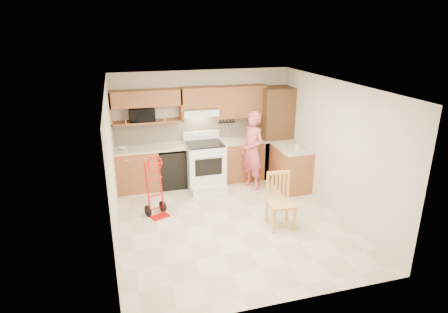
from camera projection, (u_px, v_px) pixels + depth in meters
name	position (u px, v px, depth m)	size (l,w,h in m)	color
floor	(231.00, 222.00, 6.99)	(4.00, 4.50, 0.02)	beige
ceiling	(232.00, 85.00, 6.15)	(4.00, 4.50, 0.02)	white
wall_back	(203.00, 126.00, 8.62)	(4.00, 0.02, 2.50)	beige
wall_front	(287.00, 218.00, 4.52)	(4.00, 0.02, 2.50)	beige
wall_left	(112.00, 169.00, 6.05)	(0.02, 4.50, 2.50)	beige
wall_right	(334.00, 148.00, 7.09)	(0.02, 4.50, 2.50)	beige
backsplash	(203.00, 128.00, 8.61)	(3.92, 0.03, 0.55)	beige
lower_cab_left	(137.00, 170.00, 8.21)	(0.90, 0.60, 0.90)	brown
dishwasher	(172.00, 168.00, 8.41)	(0.60, 0.60, 0.85)	black
lower_cab_right	(241.00, 160.00, 8.82)	(1.14, 0.60, 0.90)	brown
countertop_left	(150.00, 148.00, 8.13)	(1.50, 0.63, 0.04)	beige
countertop_right	(242.00, 140.00, 8.66)	(1.14, 0.63, 0.04)	beige
cab_return_right	(290.00, 168.00, 8.31)	(0.60, 1.00, 0.90)	brown
countertop_return	(292.00, 148.00, 8.16)	(0.63, 1.00, 0.04)	beige
pantry_tall	(275.00, 132.00, 8.83)	(0.70, 0.60, 2.10)	brown
upper_cab_left	(146.00, 98.00, 7.90)	(1.50, 0.33, 0.34)	brown
upper_shelf_mw	(147.00, 122.00, 8.07)	(1.50, 0.33, 0.04)	brown
upper_cab_center	(199.00, 97.00, 8.20)	(0.76, 0.33, 0.44)	brown
upper_cab_right	(240.00, 101.00, 8.49)	(1.14, 0.33, 0.70)	brown
range_hood	(200.00, 112.00, 8.25)	(0.76, 0.46, 0.14)	white
knife_strip	(227.00, 125.00, 8.71)	(0.40, 0.05, 0.29)	black
microwave	(142.00, 115.00, 7.99)	(0.52, 0.35, 0.29)	black
range	(205.00, 162.00, 8.24)	(0.81, 1.06, 1.19)	white
person	(252.00, 151.00, 8.15)	(0.63, 0.41, 1.72)	#C7515D
hand_truck	(156.00, 189.00, 7.03)	(0.42, 0.39, 1.08)	red
dining_chair	(281.00, 202.00, 6.64)	(0.45, 0.49, 0.99)	#E2AC5C
soap_bottle	(297.00, 146.00, 7.91)	(0.08, 0.08, 0.17)	white
bowl	(124.00, 148.00, 7.97)	(0.20, 0.20, 0.05)	white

